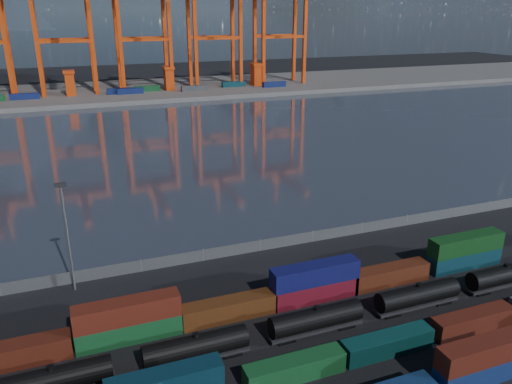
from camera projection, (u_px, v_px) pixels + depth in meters
name	position (u px, v px, depth m)	size (l,w,h in m)	color
ground	(344.00, 349.00, 60.44)	(700.00, 700.00, 0.00)	black
harbor_water	(169.00, 144.00, 152.52)	(700.00, 700.00, 0.00)	#2F3643
far_quay	(125.00, 91.00, 244.26)	(700.00, 70.00, 2.00)	#514F4C
container_row_south	(465.00, 369.00, 53.80)	(140.25, 2.43, 5.17)	#44464A
container_row_mid	(402.00, 338.00, 59.96)	(140.67, 2.38, 5.06)	#434648
container_row_north	(258.00, 298.00, 67.16)	(129.66, 2.61, 5.57)	navy
tanker_string	(259.00, 333.00, 60.15)	(121.19, 2.73, 3.90)	black
waterfront_fence	(260.00, 245.00, 84.65)	(160.12, 0.12, 2.20)	#595B5E
yard_light_mast	(67.00, 232.00, 69.98)	(1.60, 0.40, 16.60)	slate
gantry_cranes	(102.00, 3.00, 221.90)	(200.96, 49.85, 67.51)	#DF400F
quay_containers	(104.00, 92.00, 227.03)	(172.58, 10.99, 2.60)	navy
straddle_carriers	(121.00, 80.00, 232.31)	(140.00, 7.00, 11.10)	#DF400F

